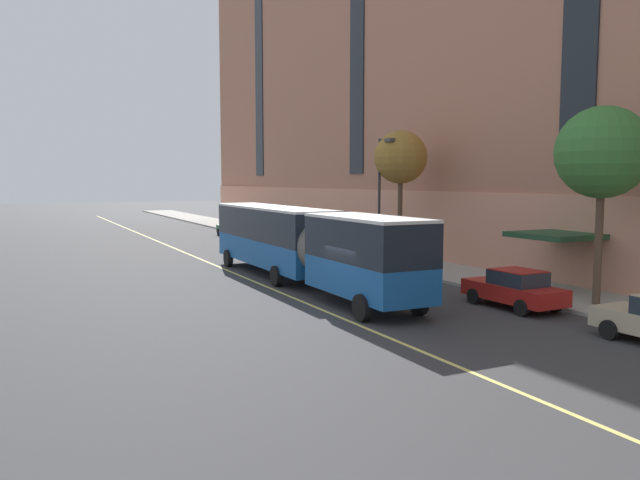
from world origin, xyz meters
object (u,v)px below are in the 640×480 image
city_bus (301,241)px  street_tree_far_uptown (401,158)px  parked_car_champagne_5 (362,255)px  parked_car_green_0 (232,228)px  street_tree_mid_block (602,153)px  fire_hydrant (320,245)px  parked_car_red_6 (514,289)px  street_lamp (381,188)px  parked_car_darkgray_2 (282,238)px

city_bus → street_tree_far_uptown: bearing=25.2°
parked_car_champagne_5 → parked_car_green_0: bearing=90.3°
parked_car_green_0 → street_tree_mid_block: (3.01, -36.83, 5.36)m
street_tree_far_uptown → fire_hydrant: bearing=98.6°
parked_car_champagne_5 → parked_car_red_6: (-0.10, -12.31, -0.00)m
street_lamp → fire_hydrant: street_lamp is taller
parked_car_green_0 → parked_car_darkgray_2: bearing=-89.2°
parked_car_darkgray_2 → parked_car_red_6: size_ratio=1.06×
city_bus → street_lamp: bearing=30.4°
parked_car_green_0 → city_bus: bearing=-101.3°
street_tree_far_uptown → street_lamp: 2.13m
street_lamp → fire_hydrant: bearing=90.7°
parked_car_red_6 → street_tree_far_uptown: 14.25m
parked_car_darkgray_2 → street_lamp: size_ratio=0.62×
street_tree_mid_block → fire_hydrant: size_ratio=10.89×
parked_car_red_6 → street_tree_far_uptown: street_tree_far_uptown is taller
parked_car_green_0 → parked_car_red_6: 35.42m
city_bus → parked_car_champagne_5: 6.60m
street_tree_far_uptown → fire_hydrant: size_ratio=10.96×
street_tree_mid_block → fire_hydrant: 23.15m
city_bus → parked_car_champagne_5: size_ratio=4.44×
parked_car_champagne_5 → parked_car_red_6: 12.31m
street_tree_mid_block → city_bus: bearing=129.2°
city_bus → fire_hydrant: bearing=59.9°
fire_hydrant → street_tree_far_uptown: bearing=-81.4°
street_tree_mid_block → fire_hydrant: bearing=93.2°
parked_car_darkgray_2 → fire_hydrant: 3.53m
street_tree_far_uptown → parked_car_green_0: bearing=97.6°
parked_car_darkgray_2 → street_tree_far_uptown: 13.02m
parked_car_red_6 → parked_car_champagne_5: bearing=89.5°
street_tree_far_uptown → parked_car_red_6: bearing=-103.2°
street_tree_mid_block → street_tree_far_uptown: street_tree_far_uptown is taller
city_bus → parked_car_red_6: (5.34, -8.82, -1.35)m
parked_car_champagne_5 → street_lamp: size_ratio=0.59×
city_bus → street_tree_mid_block: street_tree_mid_block is taller
parked_car_green_0 → parked_car_champagne_5: (0.12, -23.12, -0.00)m
parked_car_champagne_5 → street_tree_far_uptown: street_tree_far_uptown is taller
street_tree_far_uptown → fire_hydrant: street_tree_far_uptown is taller
parked_car_champagne_5 → fire_hydrant: parked_car_champagne_5 is taller
street_tree_mid_block → parked_car_green_0: bearing=94.7°
city_bus → fire_hydrant: 14.19m
fire_hydrant → parked_car_green_0: bearing=97.0°
parked_car_darkgray_2 → parked_car_champagne_5: 11.84m
parked_car_champagne_5 → parked_car_darkgray_2: bearing=89.9°
parked_car_green_0 → street_lamp: bearing=-85.3°
parked_car_darkgray_2 → fire_hydrant: parked_car_darkgray_2 is taller
city_bus → parked_car_green_0: 27.16m
street_lamp → fire_hydrant: (-0.10, 7.97, -4.14)m
street_tree_mid_block → street_lamp: (-1.15, 14.44, -1.50)m
fire_hydrant → street_lamp: bearing=-89.3°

